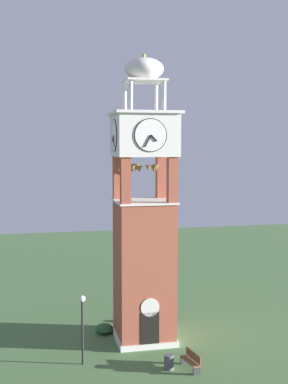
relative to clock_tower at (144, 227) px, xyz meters
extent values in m
plane|color=#476B3D|center=(0.00, 0.00, -7.02)|extent=(80.00, 80.00, 0.00)
cube|color=#9E4C38|center=(0.00, 0.00, -2.75)|extent=(3.33, 3.33, 8.55)
cube|color=silver|center=(0.00, 0.00, -6.85)|extent=(3.53, 3.53, 0.35)
cube|color=black|center=(0.00, -1.68, -5.87)|extent=(1.10, 0.04, 2.20)
cylinder|color=silver|center=(0.00, -1.68, -4.47)|extent=(1.10, 0.04, 1.10)
cube|color=#9E4C38|center=(-1.39, -1.38, 2.92)|extent=(0.56, 0.56, 2.78)
cube|color=#9E4C38|center=(1.39, -1.38, 2.92)|extent=(0.56, 0.56, 2.78)
cube|color=#9E4C38|center=(-1.39, 1.39, 2.92)|extent=(0.56, 0.56, 2.78)
cube|color=#9E4C38|center=(1.39, 1.39, 2.92)|extent=(0.56, 0.56, 2.78)
cube|color=silver|center=(0.00, 0.00, 1.59)|extent=(3.49, 3.49, 0.12)
cone|color=brown|center=(0.74, 0.10, 3.58)|extent=(0.44, 0.44, 0.48)
cone|color=brown|center=(0.39, 0.64, 3.58)|extent=(0.38, 0.38, 0.35)
cone|color=brown|center=(-0.35, 0.66, 3.58)|extent=(0.37, 0.37, 0.52)
cone|color=brown|center=(-0.75, -0.03, 3.58)|extent=(0.50, 0.50, 0.53)
cone|color=brown|center=(-0.42, -0.62, 3.58)|extent=(0.42, 0.42, 0.39)
cone|color=brown|center=(0.46, -0.59, 3.58)|extent=(0.42, 0.42, 0.42)
cube|color=silver|center=(0.00, 0.00, 5.55)|extent=(3.57, 3.57, 2.48)
cylinder|color=white|center=(0.00, -1.80, 5.55)|extent=(1.89, 0.05, 1.89)
torus|color=black|center=(0.00, -1.80, 5.55)|extent=(1.91, 0.06, 1.91)
cube|color=black|center=(0.16, -1.86, 5.38)|extent=(0.39, 0.03, 0.41)
cube|color=black|center=(-0.18, -1.86, 5.22)|extent=(0.41, 0.03, 0.69)
cylinder|color=white|center=(0.00, 1.81, 5.55)|extent=(1.89, 0.05, 1.89)
torus|color=black|center=(0.00, 1.81, 5.55)|extent=(1.91, 0.06, 1.91)
cube|color=black|center=(0.16, 1.87, 5.38)|extent=(0.39, 0.03, 0.41)
cube|color=black|center=(-0.18, 1.87, 5.22)|extent=(0.41, 0.03, 0.69)
cylinder|color=white|center=(-1.81, 0.00, 5.55)|extent=(0.05, 1.89, 1.89)
torus|color=black|center=(-1.81, 0.00, 5.55)|extent=(0.06, 1.91, 1.91)
cube|color=black|center=(-1.87, 0.16, 5.38)|extent=(0.03, 0.39, 0.41)
cube|color=black|center=(-1.87, -0.18, 5.22)|extent=(0.03, 0.41, 0.69)
cylinder|color=white|center=(1.81, 0.00, 5.55)|extent=(0.05, 1.89, 1.89)
torus|color=black|center=(1.81, 0.00, 5.55)|extent=(0.06, 1.91, 1.91)
cube|color=black|center=(1.87, 0.16, 5.38)|extent=(0.03, 0.39, 0.41)
cube|color=black|center=(1.87, -0.18, 5.22)|extent=(0.03, 0.41, 0.69)
cube|color=silver|center=(0.00, 0.00, 6.87)|extent=(3.93, 3.93, 0.16)
cylinder|color=silver|center=(-0.98, -0.98, 7.82)|extent=(0.22, 0.22, 1.74)
cylinder|color=silver|center=(0.98, -0.98, 7.82)|extent=(0.22, 0.22, 1.74)
cylinder|color=silver|center=(-0.98, 0.98, 7.82)|extent=(0.22, 0.22, 1.74)
cylinder|color=silver|center=(0.98, 0.98, 7.82)|extent=(0.22, 0.22, 1.74)
cube|color=silver|center=(0.00, 0.00, 8.75)|extent=(2.41, 2.41, 0.12)
ellipsoid|color=silver|center=(0.00, 0.00, 9.47)|extent=(2.33, 2.33, 1.31)
sphere|color=#B79338|center=(0.00, 0.00, 10.24)|extent=(0.24, 0.24, 0.24)
cube|color=brown|center=(1.53, -4.67, -6.57)|extent=(0.73, 1.65, 0.06)
cube|color=brown|center=(1.72, -4.64, -6.29)|extent=(0.34, 1.58, 0.44)
cube|color=#2D2D33|center=(1.66, -5.38, -6.81)|extent=(0.40, 0.15, 0.42)
cube|color=#2D2D33|center=(1.40, -3.97, -6.81)|extent=(0.40, 0.15, 0.42)
cylinder|color=black|center=(-4.06, -2.83, -5.27)|extent=(0.12, 0.12, 3.51)
sphere|color=silver|center=(-4.06, -2.83, -3.34)|extent=(0.36, 0.36, 0.36)
cylinder|color=#4C4C51|center=(0.41, -4.44, -6.62)|extent=(0.52, 0.52, 0.80)
ellipsoid|color=#28562D|center=(-2.29, 1.47, -6.71)|extent=(1.13, 1.13, 0.62)
ellipsoid|color=#28562D|center=(1.23, 2.73, -6.66)|extent=(0.73, 0.73, 0.73)
camera|label=1|loc=(-6.47, -29.90, 5.05)|focal=47.61mm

